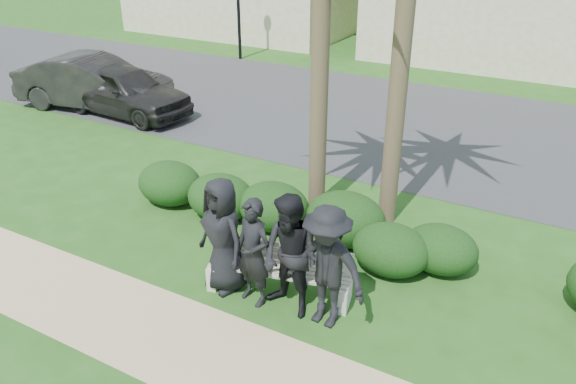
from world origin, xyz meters
name	(u,v)px	position (x,y,z in m)	size (l,w,h in m)	color
ground	(299,290)	(0.00, 0.00, 0.00)	(160.00, 160.00, 0.00)	#204D16
footpath	(233,364)	(0.00, -1.80, 0.00)	(30.00, 1.60, 0.01)	tan
asphalt_street	(441,130)	(0.00, 8.00, 0.00)	(160.00, 8.00, 0.01)	#2D2D30
park_bench	(280,274)	(-0.22, -0.19, 0.34)	(2.27, 0.97, 0.76)	gray
man_a	(223,235)	(-1.05, -0.45, 0.91)	(0.89, 0.58, 1.83)	black
man_b	(253,253)	(-0.47, -0.54, 0.84)	(0.61, 0.40, 1.68)	black
man_c	(291,257)	(0.12, -0.49, 0.93)	(0.90, 0.70, 1.86)	black
man_d	(326,267)	(0.66, -0.46, 0.92)	(1.19, 0.68, 1.84)	black
hedge_a	(170,182)	(-3.62, 1.35, 0.43)	(1.32, 1.09, 0.86)	black
hedge_b	(274,205)	(-1.32, 1.49, 0.44)	(1.34, 1.11, 0.88)	black
hedge_c	(346,217)	(0.02, 1.67, 0.47)	(1.43, 1.18, 0.93)	black
hedge_d	(391,248)	(1.02, 1.19, 0.41)	(1.26, 1.04, 0.82)	black
hedge_e	(441,248)	(1.71, 1.63, 0.39)	(1.20, 0.99, 0.78)	black
hedge_extra	(221,196)	(-2.39, 1.35, 0.43)	(1.32, 1.09, 0.86)	black
car_a	(124,90)	(-8.18, 4.92, 0.70)	(1.65, 4.10, 1.40)	black
car_b	(94,83)	(-9.35, 4.92, 0.75)	(1.59, 4.55, 1.50)	black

